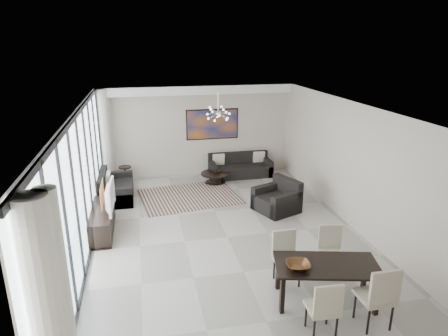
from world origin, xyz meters
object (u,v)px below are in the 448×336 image
object	(u,v)px
coffee_table	(215,177)
television	(106,197)
tv_console	(101,221)
sofa_main	(240,168)
dining_table	(327,269)

from	to	relation	value
coffee_table	television	bearing A→B (deg)	-137.64
coffee_table	television	xyz separation A→B (m)	(-3.02, -2.75, 0.69)
tv_console	coffee_table	bearing A→B (deg)	40.50
sofa_main	television	bearing A→B (deg)	-140.51
tv_console	dining_table	distance (m)	5.19
coffee_table	dining_table	size ratio (longest dim) A/B	0.48
television	dining_table	world-z (taller)	television
sofa_main	tv_console	world-z (taller)	sofa_main
coffee_table	tv_console	distance (m)	4.18
sofa_main	television	size ratio (longest dim) A/B	1.83
sofa_main	television	xyz separation A→B (m)	(-3.93, -3.23, 0.63)
tv_console	television	bearing A→B (deg)	-13.07
television	dining_table	size ratio (longest dim) A/B	0.59
tv_console	television	distance (m)	0.61
dining_table	sofa_main	bearing A→B (deg)	88.16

